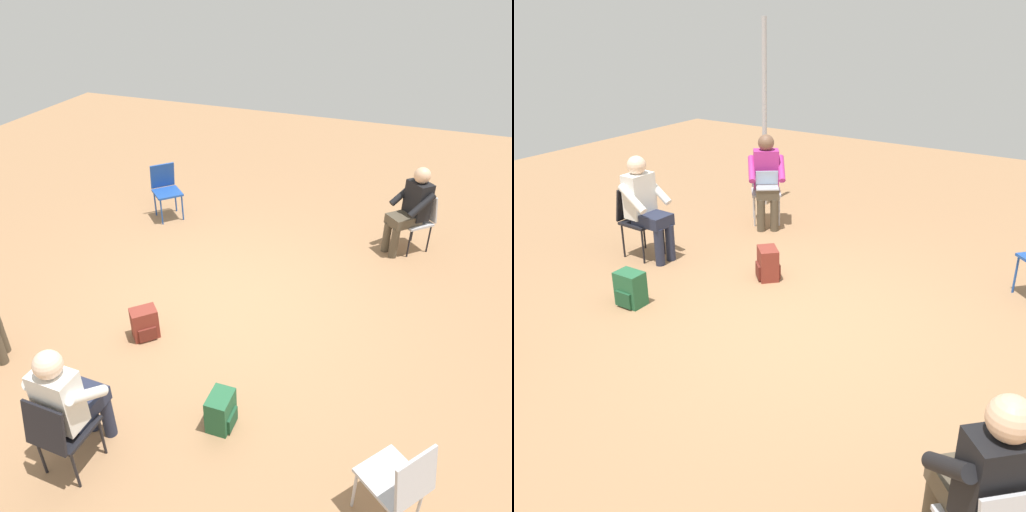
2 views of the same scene
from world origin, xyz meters
The scene contains 9 objects.
ground_plane centered at (0.00, 0.00, 0.00)m, with size 16.04×16.04×0.00m, color #99704C.
chair_southeast centered at (2.22, -1.93, 0.50)m, with size 0.58×0.58×0.85m.
chair_west centered at (-2.49, 0.38, 0.50)m, with size 0.45×0.41×0.85m.
chair_southwest centered at (-2.00, -2.17, 0.50)m, with size 0.58×0.58×0.85m.
chair_northeast centered at (1.86, 1.88, 0.50)m, with size 0.58×0.59×0.85m.
person_in_black centered at (2.10, -1.81, 0.69)m, with size 0.63×0.63×1.24m.
person_in_white centered at (-2.33, 0.37, 0.69)m, with size 0.53×0.50×1.24m.
backpack_near_laptop_user centered at (-1.63, -0.60, 0.16)m, with size 0.28×0.25×0.36m.
backpack_by_empty_chair centered at (-0.81, 0.68, 0.16)m, with size 0.34×0.34×0.36m.
Camera 1 is at (-4.37, -1.97, 3.72)m, focal length 35.00 mm.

